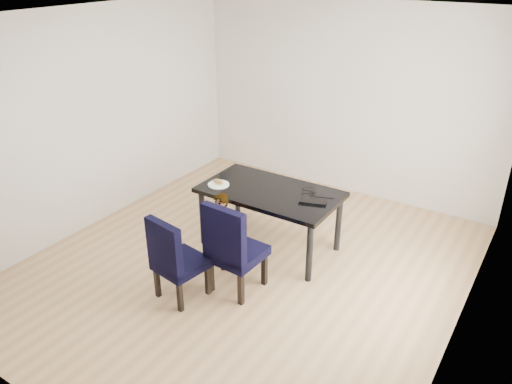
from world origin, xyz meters
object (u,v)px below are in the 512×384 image
Objects in this scene: dining_table at (270,219)px; child at (221,231)px; chair_right at (237,246)px; laptop at (313,200)px; chair_left at (181,257)px; plate at (219,185)px.

child is (-0.23, -0.65, 0.07)m from dining_table.
child is at bearing -109.63° from dining_table.
chair_right is 3.39× the size of laptop.
chair_left is at bearing -71.17° from child.
chair_right is at bearing -42.62° from plate.
chair_left is 1.18m from plate.
laptop is (0.79, 1.33, 0.29)m from chair_left.
chair_left reaches higher than child.
chair_right is 1.15× the size of child.
plate is at bearing -6.02° from laptop.
child is (0.02, 0.65, -0.02)m from chair_left.
chair_left is at bearing -101.02° from dining_table.
chair_left is 0.58m from chair_right.
chair_left is 1.04× the size of child.
child reaches higher than dining_table.
chair_right is 1.02m from laptop.
child is 3.56× the size of plate.
child is at bearing 97.02° from chair_left.
dining_table is 0.66m from laptop.
chair_left is 0.65m from child.
chair_right is 1.03m from plate.
plate is 0.83× the size of laptop.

